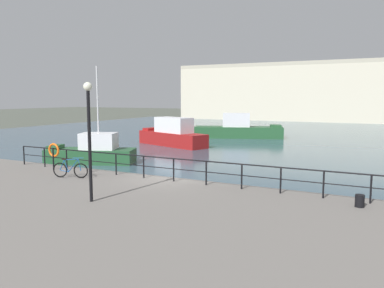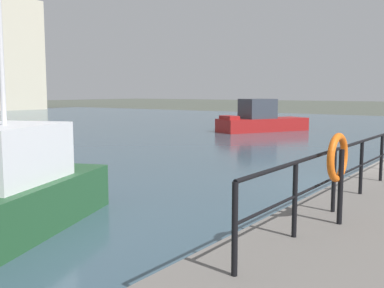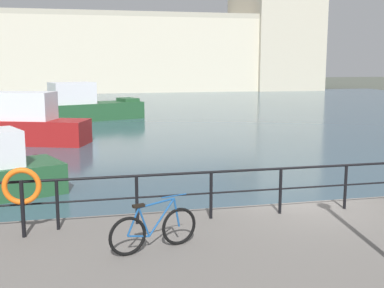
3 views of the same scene
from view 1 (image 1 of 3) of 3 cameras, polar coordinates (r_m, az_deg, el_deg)
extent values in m
plane|color=#4C5147|center=(18.93, -3.39, -6.95)|extent=(240.00, 240.00, 0.00)
cube|color=#385160|center=(47.19, 15.50, 1.16)|extent=(80.00, 60.00, 0.01)
cube|color=slate|center=(13.84, -17.40, -10.98)|extent=(56.00, 13.00, 0.71)
cube|color=beige|center=(80.29, 20.50, 6.93)|extent=(60.37, 14.90, 10.31)
cube|color=#B1A993|center=(73.45, 20.03, 11.29)|extent=(60.37, 0.60, 0.70)
cube|color=maroon|center=(36.39, -2.95, 0.75)|extent=(7.95, 4.51, 1.24)
cube|color=silver|center=(36.08, -2.71, 2.81)|extent=(4.12, 2.84, 1.41)
cube|color=maroon|center=(38.85, -6.05, 2.21)|extent=(1.35, 1.62, 0.24)
cube|color=#23512D|center=(43.63, 6.83, 1.73)|extent=(9.96, 5.59, 1.24)
cube|color=silver|center=(43.54, 6.54, 3.54)|extent=(3.43, 2.88, 1.51)
cube|color=#23512D|center=(43.74, 12.20, 2.61)|extent=(1.68, 2.00, 0.24)
cube|color=#23512D|center=(27.66, -14.65, -1.70)|extent=(6.30, 4.15, 0.97)
cube|color=silver|center=(27.34, -13.56, 0.43)|extent=(2.78, 2.37, 1.11)
cube|color=#23512D|center=(28.52, -19.44, -0.39)|extent=(1.21, 1.61, 0.24)
cylinder|color=silver|center=(27.17, -13.73, 6.34)|extent=(0.10, 0.10, 4.52)
cylinder|color=black|center=(24.05, -23.47, -1.54)|extent=(0.07, 0.07, 1.05)
cylinder|color=black|center=(22.82, -20.85, -1.85)|extent=(0.07, 0.07, 1.05)
cylinder|color=black|center=(21.65, -17.94, -2.19)|extent=(0.07, 0.07, 1.05)
cylinder|color=black|center=(20.54, -14.70, -2.55)|extent=(0.07, 0.07, 1.05)
cylinder|color=black|center=(19.50, -11.11, -2.95)|extent=(0.07, 0.07, 1.05)
cylinder|color=black|center=(18.54, -7.12, -3.38)|extent=(0.07, 0.07, 1.05)
cylinder|color=black|center=(17.69, -2.72, -3.83)|extent=(0.07, 0.07, 1.05)
cylinder|color=black|center=(16.95, 2.10, -4.30)|extent=(0.07, 0.07, 1.05)
cylinder|color=black|center=(16.35, 7.32, -4.78)|extent=(0.07, 0.07, 1.05)
cylinder|color=black|center=(15.89, 12.90, -5.24)|extent=(0.07, 0.07, 1.05)
cylinder|color=black|center=(15.58, 18.77, -5.67)|extent=(0.07, 0.07, 1.05)
cylinder|color=black|center=(15.45, 24.80, -6.06)|extent=(0.07, 0.07, 1.05)
cylinder|color=black|center=(17.60, -2.73, -2.16)|extent=(19.62, 0.06, 0.06)
cylinder|color=black|center=(17.68, -2.72, -3.67)|extent=(19.62, 0.04, 0.04)
torus|color=black|center=(19.13, -16.03, -3.78)|extent=(0.70, 0.28, 0.72)
torus|color=black|center=(19.60, -18.81, -3.63)|extent=(0.70, 0.28, 0.72)
cylinder|color=#194C8C|center=(19.25, -17.04, -3.03)|extent=(0.53, 0.20, 0.66)
cylinder|color=#194C8C|center=(19.41, -17.99, -3.09)|extent=(0.23, 0.11, 0.58)
cylinder|color=#194C8C|center=(19.24, -17.33, -2.18)|extent=(0.70, 0.26, 0.11)
cylinder|color=#194C8C|center=(19.51, -18.26, -3.78)|extent=(0.42, 0.17, 0.12)
cylinder|color=#194C8C|center=(19.50, -18.55, -2.94)|extent=(0.26, 0.11, 0.51)
cylinder|color=#194C8C|center=(19.10, -16.20, -2.95)|extent=(0.14, 0.08, 0.57)
cube|color=black|center=(19.41, -18.29, -2.13)|extent=(0.24, 0.15, 0.05)
cylinder|color=#194C8C|center=(19.07, -16.37, -1.97)|extent=(0.50, 0.18, 0.02)
cylinder|color=black|center=(14.88, 23.42, -7.67)|extent=(0.32, 0.32, 0.44)
cylinder|color=black|center=(21.88, -19.72, -2.03)|extent=(0.08, 0.08, 1.15)
torus|color=orange|center=(21.86, -19.65, -0.85)|extent=(0.75, 0.11, 0.75)
cylinder|color=black|center=(14.52, -14.80, -0.42)|extent=(0.12, 0.12, 4.05)
sphere|color=silver|center=(14.41, -15.07, 8.16)|extent=(0.32, 0.32, 0.32)
camera|label=2|loc=(25.95, -33.54, 1.76)|focal=42.05mm
camera|label=3|loc=(15.48, -44.00, 3.44)|focal=45.60mm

